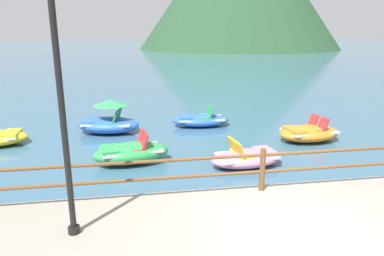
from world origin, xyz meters
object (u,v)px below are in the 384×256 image
lamp_post (60,88)px  pedal_boat_1 (309,133)px  pedal_boat_5 (131,152)px  pedal_boat_6 (109,121)px  pedal_boat_4 (247,158)px  pedal_boat_2 (201,120)px

lamp_post → pedal_boat_1: 9.34m
pedal_boat_5 → lamp_post: bearing=-102.7°
pedal_boat_6 → pedal_boat_4: bearing=-45.4°
pedal_boat_1 → pedal_boat_4: bearing=-145.8°
pedal_boat_1 → pedal_boat_4: pedal_boat_1 is taller
lamp_post → pedal_boat_5: bearing=77.3°
pedal_boat_4 → pedal_boat_6: pedal_boat_6 is taller
lamp_post → pedal_boat_4: 6.08m
pedal_boat_1 → pedal_boat_4: (-2.89, -1.97, -0.04)m
pedal_boat_2 → pedal_boat_6: bearing=-174.0°
lamp_post → pedal_boat_2: size_ratio=1.77×
pedal_boat_4 → pedal_boat_5: (-3.26, 0.79, 0.07)m
pedal_boat_1 → pedal_boat_2: pedal_boat_1 is taller
lamp_post → pedal_boat_4: (4.22, 3.48, -2.65)m
pedal_boat_6 → pedal_boat_5: bearing=-76.2°
pedal_boat_2 → pedal_boat_5: pedal_boat_5 is taller
pedal_boat_4 → pedal_boat_6: size_ratio=0.89×
lamp_post → pedal_boat_2: (3.75, 8.01, -2.65)m
pedal_boat_4 → pedal_boat_5: size_ratio=0.95×
pedal_boat_4 → lamp_post: bearing=-140.5°
pedal_boat_2 → pedal_boat_4: size_ratio=1.04×
pedal_boat_5 → pedal_boat_2: bearing=53.3°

